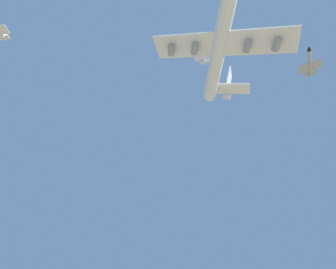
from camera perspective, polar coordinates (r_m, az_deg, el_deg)
name	(u,v)px	position (r m, az deg, el deg)	size (l,w,h in m)	color
carrier_jet	(221,41)	(119.86, 11.48, 19.23)	(70.09, 56.09, 23.59)	white
chase_jet_lead	(310,63)	(118.54, 28.47, 13.48)	(15.19, 9.01, 4.00)	#999EA3
chase_jet_trailing	(202,53)	(129.48, 7.33, 17.16)	(15.03, 9.17, 4.00)	silver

